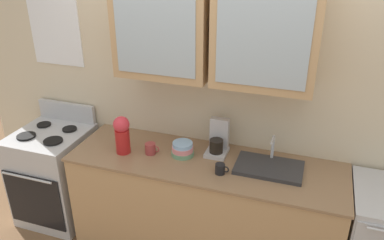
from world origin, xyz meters
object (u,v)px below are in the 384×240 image
sink_faucet (269,167)px  vase (122,134)px  bowl_stack (183,149)px  cup_near_sink (220,169)px  coffee_maker (218,141)px  cup_near_bowls (151,149)px  stove_range (56,174)px

sink_faucet → vase: bearing=-173.7°
bowl_stack → cup_near_sink: (0.36, -0.17, -0.01)m
coffee_maker → vase: bearing=-161.4°
sink_faucet → cup_near_bowls: bearing=-175.4°
bowl_stack → cup_near_sink: 0.40m
sink_faucet → cup_near_sink: 0.38m
bowl_stack → cup_near_bowls: bearing=-166.0°
cup_near_bowls → coffee_maker: 0.55m
stove_range → sink_faucet: bearing=1.4°
stove_range → coffee_maker: size_ratio=3.71×
stove_range → vase: (0.80, -0.08, 0.61)m
vase → cup_near_sink: size_ratio=2.98×
vase → cup_near_sink: bearing=-3.5°
sink_faucet → bowl_stack: sink_faucet is taller
vase → coffee_maker: bearing=18.6°
stove_range → sink_faucet: size_ratio=2.11×
cup_near_sink → sink_faucet: bearing=28.0°
sink_faucet → cup_near_sink: bearing=-152.0°
vase → cup_near_bowls: size_ratio=2.58×
cup_near_bowls → coffee_maker: coffee_maker is taller
cup_near_sink → bowl_stack: bearing=155.4°
bowl_stack → cup_near_sink: bearing=-24.6°
bowl_stack → sink_faucet: bearing=1.1°
sink_faucet → bowl_stack: size_ratio=2.75×
vase → cup_near_bowls: 0.26m
stove_range → sink_faucet: sink_faucet is taller
cup_near_bowls → bowl_stack: bearing=14.0°
sink_faucet → coffee_maker: 0.46m
stove_range → cup_near_bowls: stove_range is taller
bowl_stack → coffee_maker: 0.30m
coffee_maker → bowl_stack: bearing=-152.8°
sink_faucet → stove_range: bearing=-178.6°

